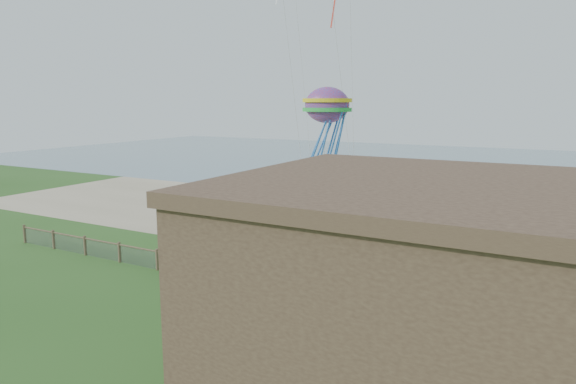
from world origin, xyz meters
name	(u,v)px	position (x,y,z in m)	size (l,w,h in m)	color
ground	(165,333)	(0.00, 0.00, 0.00)	(160.00, 160.00, 0.00)	#2C551D
sand_beach	(358,224)	(0.00, 22.00, 0.00)	(72.00, 20.00, 0.02)	tan
ocean	(462,165)	(0.00, 66.00, 0.00)	(160.00, 68.00, 0.02)	slate
chainlink_fence	(245,278)	(0.00, 6.00, 0.55)	(36.20, 0.20, 1.25)	brown
motel	(503,329)	(13.00, -1.00, 3.50)	(15.00, 10.00, 7.00)	#4A3327
motel_deck	(516,349)	(13.00, 5.00, 0.25)	(15.00, 2.00, 0.50)	brown
picnic_table	(341,332)	(6.74, 2.80, 0.41)	(1.92, 1.45, 0.81)	brown
octopus_kite	(327,133)	(0.89, 13.97, 7.64)	(3.19, 2.25, 6.57)	red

